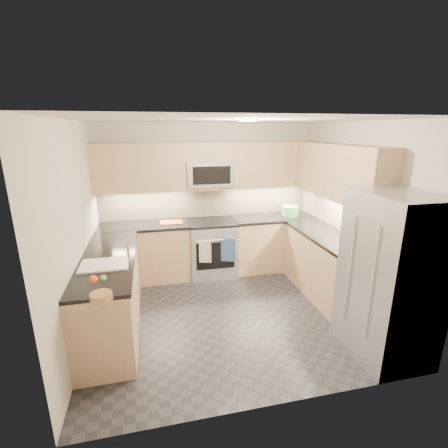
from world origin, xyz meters
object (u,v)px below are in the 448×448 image
fruit_basket (101,297)px  utensil_bowl (290,211)px  cutting_board (171,222)px  gas_range (212,248)px  refrigerator (390,277)px  microwave (209,174)px

fruit_basket → utensil_bowl: bearing=39.6°
cutting_board → fruit_basket: bearing=-108.3°
gas_range → fruit_basket: 2.78m
gas_range → fruit_basket: (-1.43, -2.32, 0.52)m
cutting_board → fruit_basket: fruit_basket is taller
refrigerator → cutting_board: size_ratio=5.09×
microwave → refrigerator: microwave is taller
gas_range → fruit_basket: bearing=-121.7°
microwave → fruit_basket: microwave is taller
gas_range → fruit_basket: fruit_basket is taller
utensil_bowl → cutting_board: bearing=179.6°
fruit_basket → cutting_board: bearing=71.7°
gas_range → utensil_bowl: (1.41, 0.03, 0.57)m
gas_range → refrigerator: size_ratio=0.51×
gas_range → utensil_bowl: utensil_bowl is taller
fruit_basket → refrigerator: bearing=-2.0°
cutting_board → fruit_basket: (-0.78, -2.37, 0.03)m
gas_range → cutting_board: bearing=175.8°
microwave → cutting_board: bearing=-173.2°
gas_range → microwave: size_ratio=1.20×
microwave → cutting_board: size_ratio=2.15×
gas_range → microwave: microwave is taller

